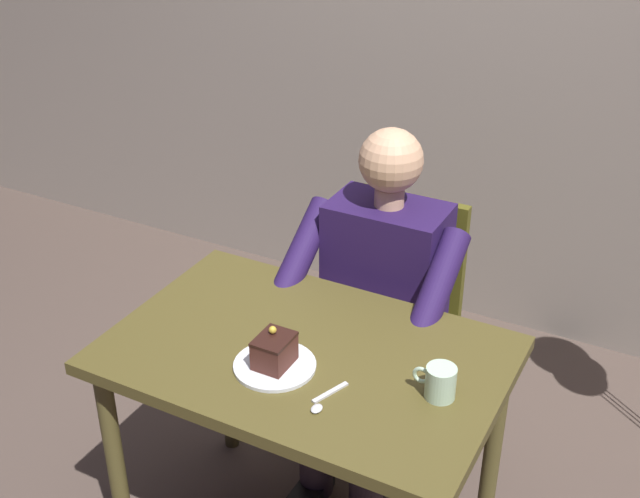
% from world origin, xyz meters
% --- Properties ---
extents(dining_table, '(1.04, 0.68, 0.74)m').
position_xyz_m(dining_table, '(0.00, 0.00, 0.65)').
color(dining_table, '#4E441E').
rests_on(dining_table, ground).
extents(chair, '(0.42, 0.42, 0.88)m').
position_xyz_m(chair, '(0.00, -0.62, 0.48)').
color(chair, '#514E17').
rests_on(chair, ground).
extents(seated_person, '(0.53, 0.58, 1.18)m').
position_xyz_m(seated_person, '(-0.00, -0.45, 0.61)').
color(seated_person, '#261546').
rests_on(seated_person, ground).
extents(dessert_plate, '(0.21, 0.21, 0.01)m').
position_xyz_m(dessert_plate, '(0.03, 0.10, 0.75)').
color(dessert_plate, silver).
rests_on(dessert_plate, dining_table).
extents(cake_slice, '(0.08, 0.10, 0.10)m').
position_xyz_m(cake_slice, '(0.03, 0.10, 0.79)').
color(cake_slice, '#4C251E').
rests_on(cake_slice, dessert_plate).
extents(coffee_cup, '(0.11, 0.07, 0.08)m').
position_xyz_m(coffee_cup, '(-0.38, 0.02, 0.79)').
color(coffee_cup, '#B7D9B8').
rests_on(coffee_cup, dining_table).
extents(dessert_spoon, '(0.05, 0.14, 0.01)m').
position_xyz_m(dessert_spoon, '(-0.14, 0.17, 0.75)').
color(dessert_spoon, silver).
rests_on(dessert_spoon, dining_table).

